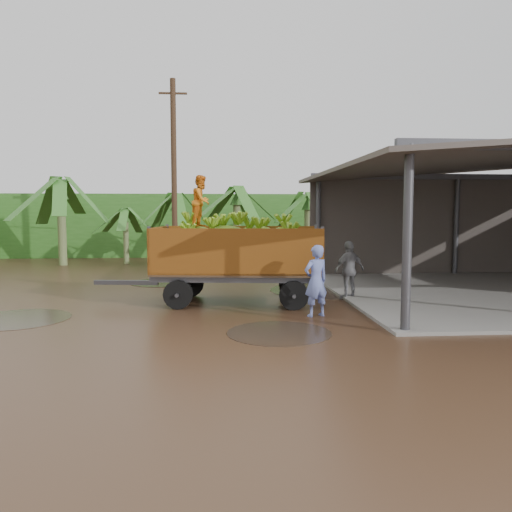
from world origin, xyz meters
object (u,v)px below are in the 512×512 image
Objects in this scene: man_grey at (349,270)px; utility_pole at (174,175)px; man_blue at (316,281)px; banana_trailer at (238,254)px.

man_grey is 0.21× the size of utility_pole.
man_blue is 1.03× the size of man_grey.
banana_trailer reaches higher than man_grey.
banana_trailer is at bearing -14.90° from man_grey.
banana_trailer is 2.78m from man_blue.
utility_pole reaches higher than man_grey.
utility_pole is (-5.76, 7.42, 3.30)m from man_grey.
man_grey is (3.34, 0.39, -0.54)m from banana_trailer.
man_grey is 9.95m from utility_pole.
man_grey is at bearing -52.17° from utility_pole.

